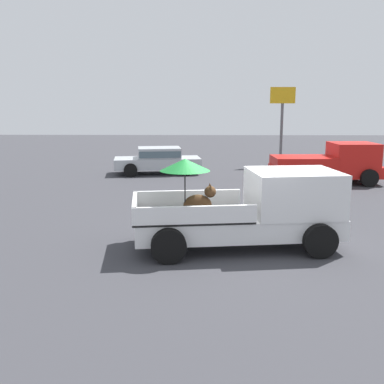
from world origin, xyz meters
TOP-DOWN VIEW (x-y plane):
  - ground_plane at (0.00, 0.00)m, footprint 80.00×80.00m
  - pickup_truck_main at (0.43, 0.04)m, footprint 5.24×2.76m
  - pickup_truck_red at (4.88, 9.21)m, footprint 4.88×2.34m
  - parked_sedan_near at (-3.05, 11.83)m, footprint 4.51×2.44m
  - motel_sign at (3.70, 15.05)m, footprint 1.40×0.16m

SIDE VIEW (x-z plane):
  - ground_plane at x=0.00m, z-range 0.00..0.00m
  - parked_sedan_near at x=-3.05m, z-range 0.08..1.41m
  - pickup_truck_red at x=4.88m, z-range -0.03..1.77m
  - pickup_truck_main at x=0.43m, z-range -0.16..2.09m
  - motel_sign at x=3.70m, z-range 0.93..5.34m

